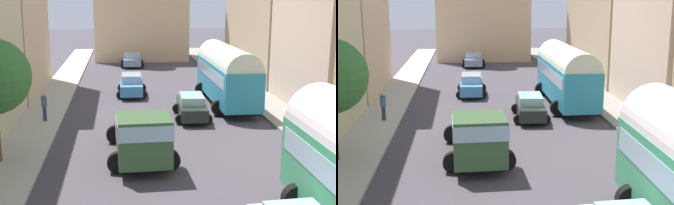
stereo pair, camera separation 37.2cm
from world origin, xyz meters
TOP-DOWN VIEW (x-y plane):
  - ground_plane at (0.00, 27.00)m, footprint 154.00×154.00m
  - sidewalk_left at (-7.25, 27.00)m, footprint 2.50×70.00m
  - sidewalk_right at (7.25, 27.00)m, footprint 2.50×70.00m
  - building_left_3 at (-10.51, 33.82)m, footprint 4.02×10.61m
  - building_right_3 at (10.98, 39.00)m, footprint 5.45×14.20m
  - distant_church at (0.00, 51.88)m, footprint 10.46×6.52m
  - parked_bus_1 at (4.53, 28.32)m, footprint 3.23×9.46m
  - cargo_truck_0 at (-1.69, 17.85)m, footprint 3.18×6.80m
  - car_0 at (-1.71, 32.03)m, footprint 2.27×4.29m
  - car_1 at (-1.24, 46.25)m, footprint 2.46×4.21m
  - car_3 at (1.64, 24.99)m, footprint 2.29×4.32m
  - pedestrian_2 at (-6.93, 24.90)m, footprint 0.34×0.34m

SIDE VIEW (x-z plane):
  - ground_plane at x=0.00m, z-range 0.00..0.00m
  - sidewalk_left at x=-7.25m, z-range 0.00..0.14m
  - sidewalk_right at x=7.25m, z-range 0.00..0.14m
  - car_1 at x=-1.24m, z-range 0.02..1.43m
  - car_3 at x=1.64m, z-range 0.01..1.46m
  - car_0 at x=-1.71m, z-range 0.00..1.58m
  - pedestrian_2 at x=-6.93m, z-range 0.14..1.94m
  - cargo_truck_0 at x=-1.69m, z-range 0.07..2.47m
  - parked_bus_1 at x=4.53m, z-range 0.22..4.21m
  - building_right_3 at x=10.98m, z-range 0.03..12.26m
  - distant_church at x=0.00m, z-range -2.36..15.02m
  - building_left_3 at x=-10.51m, z-range 0.00..13.55m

